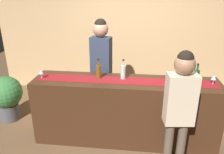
% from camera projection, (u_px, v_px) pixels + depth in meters
% --- Properties ---
extents(ground_plane, '(10.00, 10.00, 0.00)m').
position_uv_depth(ground_plane, '(124.00, 138.00, 3.64)').
color(ground_plane, brown).
extents(back_wall, '(6.00, 0.12, 2.90)m').
position_uv_depth(back_wall, '(131.00, 29.00, 4.86)').
color(back_wall, tan).
rests_on(back_wall, ground).
extents(bar_counter, '(2.74, 0.60, 1.01)m').
position_uv_depth(bar_counter, '(125.00, 111.00, 3.45)').
color(bar_counter, '#3D2314').
rests_on(bar_counter, ground).
extents(counter_runner_cloth, '(2.61, 0.28, 0.01)m').
position_uv_depth(counter_runner_cloth, '(125.00, 81.00, 3.26)').
color(counter_runner_cloth, maroon).
rests_on(counter_runner_cloth, bar_counter).
extents(wine_bottle_clear, '(0.07, 0.07, 0.30)m').
position_uv_depth(wine_bottle_clear, '(123.00, 72.00, 3.29)').
color(wine_bottle_clear, '#B2C6C1').
rests_on(wine_bottle_clear, bar_counter).
extents(wine_bottle_green, '(0.07, 0.07, 0.30)m').
position_uv_depth(wine_bottle_green, '(196.00, 77.00, 3.11)').
color(wine_bottle_green, '#194723').
rests_on(wine_bottle_green, bar_counter).
extents(wine_bottle_amber, '(0.07, 0.07, 0.30)m').
position_uv_depth(wine_bottle_amber, '(98.00, 71.00, 3.31)').
color(wine_bottle_amber, brown).
rests_on(wine_bottle_amber, bar_counter).
extents(wine_glass_near_customer, '(0.07, 0.07, 0.14)m').
position_uv_depth(wine_glass_near_customer, '(184.00, 78.00, 3.09)').
color(wine_glass_near_customer, silver).
rests_on(wine_glass_near_customer, bar_counter).
extents(wine_glass_mid_counter, '(0.07, 0.07, 0.14)m').
position_uv_depth(wine_glass_mid_counter, '(214.00, 78.00, 3.10)').
color(wine_glass_mid_counter, silver).
rests_on(wine_glass_mid_counter, bar_counter).
extents(wine_glass_far_end, '(0.07, 0.07, 0.14)m').
position_uv_depth(wine_glass_far_end, '(41.00, 72.00, 3.30)').
color(wine_glass_far_end, silver).
rests_on(wine_glass_far_end, bar_counter).
extents(bartender, '(0.37, 0.26, 1.82)m').
position_uv_depth(bartender, '(101.00, 59.00, 3.80)').
color(bartender, '#26262B').
rests_on(bartender, ground).
extents(customer_sipping, '(0.36, 0.24, 1.66)m').
position_uv_depth(customer_sipping, '(180.00, 104.00, 2.58)').
color(customer_sipping, brown).
rests_on(customer_sipping, ground).
extents(potted_plant_tall, '(0.57, 0.57, 0.84)m').
position_uv_depth(potted_plant_tall, '(6.00, 95.00, 4.00)').
color(potted_plant_tall, '#4C4C51').
rests_on(potted_plant_tall, ground).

